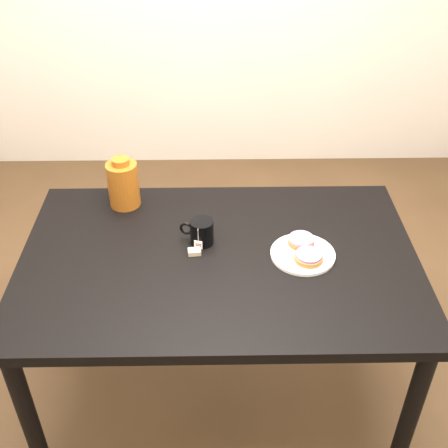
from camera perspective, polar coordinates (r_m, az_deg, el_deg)
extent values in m
plane|color=brown|center=(2.52, -0.42, -16.55)|extent=(4.00, 4.00, 0.00)
cube|color=black|center=(1.99, -0.51, -3.71)|extent=(1.40, 0.90, 0.04)
cylinder|color=black|center=(2.10, -19.08, -18.54)|extent=(0.06, 0.06, 0.71)
cylinder|color=black|center=(2.11, 18.31, -18.14)|extent=(0.06, 0.06, 0.71)
cylinder|color=black|center=(2.61, -14.81, -4.56)|extent=(0.06, 0.06, 0.71)
cylinder|color=black|center=(2.61, 13.68, -4.28)|extent=(0.06, 0.06, 0.71)
cylinder|color=white|center=(1.99, 8.00, -3.06)|extent=(0.23, 0.23, 0.01)
torus|color=white|center=(1.99, 8.02, -2.92)|extent=(0.22, 0.22, 0.01)
cylinder|color=brown|center=(2.02, 7.84, -1.78)|extent=(0.11, 0.11, 0.02)
cylinder|color=#A47FAB|center=(2.02, 7.87, -1.48)|extent=(0.10, 0.10, 0.01)
cylinder|color=brown|center=(1.96, 8.59, -3.41)|extent=(0.12, 0.12, 0.02)
cylinder|color=#A47FAB|center=(1.95, 8.62, -3.10)|extent=(0.11, 0.11, 0.01)
cylinder|color=black|center=(2.01, -2.26, -0.82)|extent=(0.10, 0.10, 0.09)
cylinder|color=black|center=(1.99, -2.29, 0.08)|extent=(0.07, 0.07, 0.00)
torus|color=black|center=(2.02, -3.85, -0.47)|extent=(0.05, 0.02, 0.05)
cylinder|color=beige|center=(1.96, -2.65, -1.11)|extent=(0.00, 0.00, 0.05)
cube|color=white|center=(1.99, -2.61, -2.10)|extent=(0.03, 0.01, 0.03)
cube|color=#C6B793|center=(1.98, -3.02, -2.83)|extent=(0.05, 0.04, 0.02)
cylinder|color=#6A320E|center=(2.22, -10.19, 3.96)|extent=(0.13, 0.13, 0.18)
cylinder|color=#6A320E|center=(2.17, -10.47, 6.25)|extent=(0.07, 0.07, 0.02)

